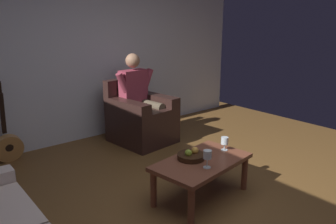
{
  "coord_description": "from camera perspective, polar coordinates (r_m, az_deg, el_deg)",
  "views": [
    {
      "loc": [
        2.08,
        1.7,
        1.68
      ],
      "look_at": [
        -0.27,
        -1.15,
        0.66
      ],
      "focal_mm": 35.21,
      "sensor_mm": 36.0,
      "label": 1
    }
  ],
  "objects": [
    {
      "name": "person_seated",
      "position": [
        4.64,
        -4.95,
        2.88
      ],
      "size": [
        0.66,
        0.64,
        1.25
      ],
      "rotation": [
        0.0,
        0.0,
        0.11
      ],
      "color": "#943546",
      "rests_on": "ground"
    },
    {
      "name": "fruit_bowl",
      "position": [
        3.21,
        4.01,
        -7.54
      ],
      "size": [
        0.27,
        0.27,
        0.11
      ],
      "color": "#321D0F",
      "rests_on": "coffee_table"
    },
    {
      "name": "guitar",
      "position": [
        4.51,
        -25.97,
        -5.13
      ],
      "size": [
        0.34,
        0.21,
        1.0
      ],
      "color": "#B88043",
      "rests_on": "ground"
    },
    {
      "name": "wall_back",
      "position": [
        4.86,
        -14.22,
        10.23
      ],
      "size": [
        5.7,
        0.06,
        2.55
      ],
      "primitive_type": "cube",
      "color": "silver",
      "rests_on": "ground"
    },
    {
      "name": "armchair",
      "position": [
        4.72,
        -4.75,
        -1.2
      ],
      "size": [
        0.8,
        0.88,
        0.88
      ],
      "rotation": [
        0.0,
        0.0,
        0.11
      ],
      "color": "#301D19",
      "rests_on": "ground"
    },
    {
      "name": "wine_glass_far",
      "position": [
        3.43,
        9.77,
        -5.06
      ],
      "size": [
        0.07,
        0.07,
        0.14
      ],
      "color": "silver",
      "rests_on": "coffee_table"
    },
    {
      "name": "coffee_table",
      "position": [
        3.23,
        5.85,
        -9.22
      ],
      "size": [
        1.03,
        0.67,
        0.4
      ],
      "rotation": [
        0.0,
        0.0,
        0.13
      ],
      "color": "brown",
      "rests_on": "ground"
    },
    {
      "name": "wine_glass_near",
      "position": [
        3.0,
        6.83,
        -7.51
      ],
      "size": [
        0.08,
        0.08,
        0.17
      ],
      "color": "silver",
      "rests_on": "coffee_table"
    },
    {
      "name": "ground_plane",
      "position": [
        3.17,
        9.96,
        -16.8
      ],
      "size": [
        6.36,
        6.36,
        0.0
      ],
      "primitive_type": "plane",
      "color": "brown"
    }
  ]
}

